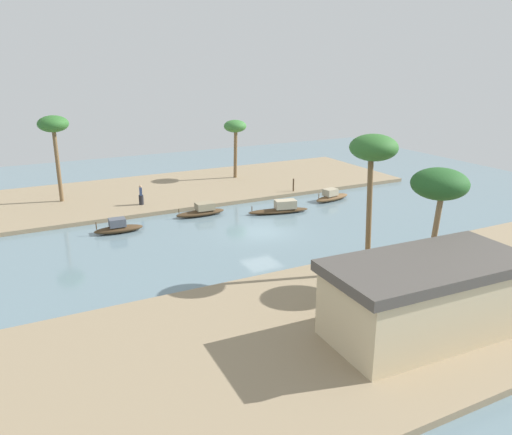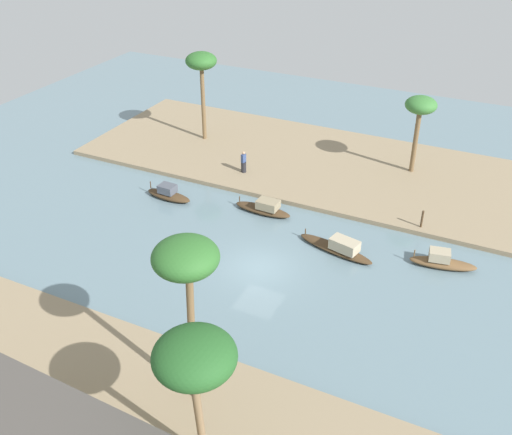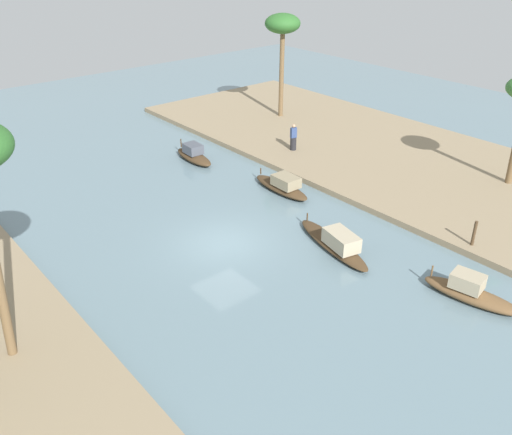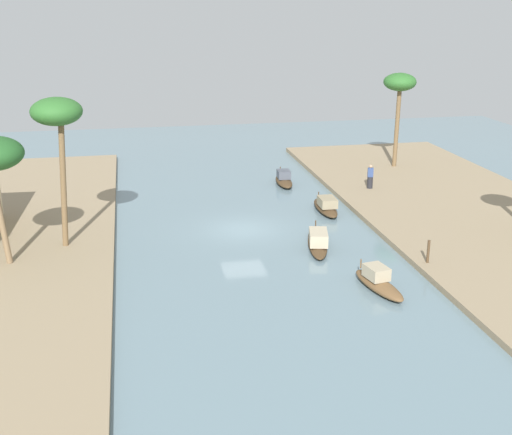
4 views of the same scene
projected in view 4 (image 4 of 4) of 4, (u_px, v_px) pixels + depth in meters
river_water at (243, 230)px, 38.62m from camera, size 68.41×68.41×0.00m
riverbank_left at (466, 213)px, 41.13m from camera, size 40.16×13.46×0.32m
sampan_upstream_small at (326, 206)px, 41.73m from camera, size 4.03×1.21×1.03m
sampan_with_red_awning at (378, 282)px, 30.50m from camera, size 3.90×1.71×1.09m
sampan_near_left_bank at (284, 180)px, 47.92m from camera, size 3.53×1.25×1.06m
sampan_midstream at (318, 241)px, 35.75m from camera, size 5.11×2.14×1.05m
person_on_near_bank at (370, 179)px, 45.75m from camera, size 0.46×0.46×1.67m
mooring_post at (428, 251)px, 32.73m from camera, size 0.14×0.14×1.18m
palm_tree_left_far at (400, 85)px, 50.13m from camera, size 2.48×2.48×7.24m
palm_tree_right_short at (57, 116)px, 33.11m from camera, size 2.59×2.59×7.87m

